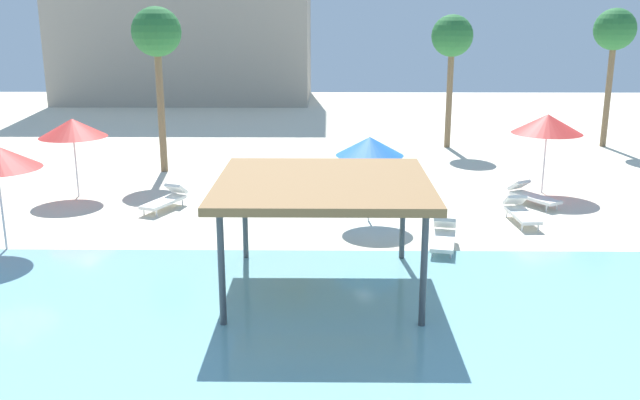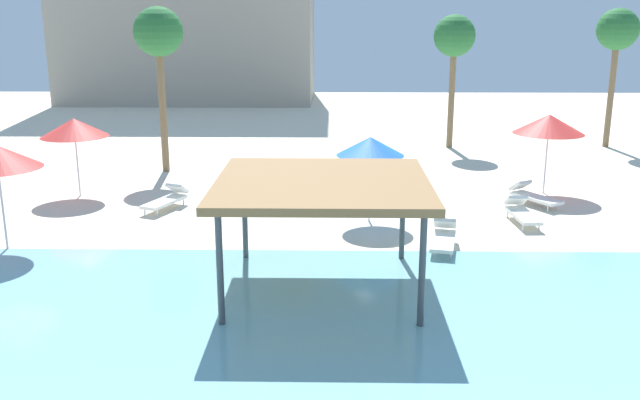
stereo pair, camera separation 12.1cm
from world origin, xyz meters
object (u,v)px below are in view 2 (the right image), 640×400
Objects in this scene: beach_umbrella_red_3 at (74,128)px; palm_tree_1 at (159,36)px; shade_pavilion at (322,186)px; palm_tree_2 at (617,33)px; palm_tree_0 at (454,39)px; lounge_chair_3 at (522,212)px; beach_umbrella_red_1 at (549,124)px; beach_umbrella_blue_4 at (370,146)px; lounge_chair_1 at (533,195)px; lounge_chair_4 at (444,237)px; lounge_chair_2 at (167,199)px.

palm_tree_1 is (2.10, 3.96, 2.92)m from beach_umbrella_red_3.
shade_pavilion is 0.74× the size of palm_tree_2.
beach_umbrella_red_3 is at bearing -147.03° from palm_tree_0.
shade_pavilion is at bearing -44.21° from beach_umbrella_red_3.
beach_umbrella_red_3 is at bearing -105.25° from lounge_chair_3.
lounge_chair_3 is (-1.73, -3.63, -2.12)m from beach_umbrella_red_1.
beach_umbrella_blue_4 is 1.35× the size of lounge_chair_3.
palm_tree_0 is (14.32, 9.29, 2.62)m from beach_umbrella_red_3.
palm_tree_1 reaches higher than beach_umbrella_red_1.
beach_umbrella_blue_4 reaches higher than lounge_chair_1.
beach_umbrella_blue_4 is at bearing -133.56° from palm_tree_2.
lounge_chair_1 is at bearing -83.77° from palm_tree_0.
lounge_chair_1 is 11.29m from palm_tree_0.
beach_umbrella_red_1 is 7.87m from lounge_chair_4.
lounge_chair_2 is 16.09m from palm_tree_0.
lounge_chair_1 is 0.98× the size of lounge_chair_2.
lounge_chair_4 is 0.31× the size of palm_tree_2.
palm_tree_0 is at bearing 157.16° from lounge_chair_2.
palm_tree_0 reaches higher than lounge_chair_1.
lounge_chair_2 is at bearing 127.32° from shade_pavilion.
lounge_chair_4 is (11.80, -5.44, -2.06)m from beach_umbrella_red_3.
lounge_chair_3 is (14.55, -2.95, -2.06)m from beach_umbrella_red_3.
beach_umbrella_red_1 is 1.41× the size of lounge_chair_4.
lounge_chair_4 is at bearing -99.70° from palm_tree_0.
lounge_chair_2 is 0.32× the size of palm_tree_0.
palm_tree_1 is (-1.33, 5.55, 4.98)m from lounge_chair_2.
palm_tree_1 is at bearing -164.00° from palm_tree_2.
lounge_chair_4 is at bearing -44.09° from palm_tree_1.
lounge_chair_2 is (3.43, -1.60, -2.06)m from beach_umbrella_red_3.
shade_pavilion is at bearing -36.28° from lounge_chair_4.
beach_umbrella_red_3 reaches higher than lounge_chair_2.
beach_umbrella_red_1 is 1.07× the size of beach_umbrella_blue_4.
palm_tree_0 reaches higher than lounge_chair_4.
beach_umbrella_blue_4 is 13.22m from palm_tree_0.
beach_umbrella_red_3 is 1.04× the size of beach_umbrella_blue_4.
beach_umbrella_blue_4 is 0.41× the size of palm_tree_2.
lounge_chair_4 is at bearing 87.48° from lounge_chair_2.
shade_pavilion is 1.75× the size of beach_umbrella_red_3.
palm_tree_2 is (13.22, 17.94, 2.83)m from shade_pavilion.
shade_pavilion reaches higher than lounge_chair_3.
palm_tree_2 is at bearing 58.25° from beach_umbrella_red_1.
palm_tree_1 is at bearing 166.97° from beach_umbrella_red_1.
palm_tree_2 is at bearing 46.44° from beach_umbrella_blue_4.
palm_tree_0 is at bearing 102.75° from beach_umbrella_red_1.
palm_tree_2 reaches higher than lounge_chair_4.
beach_umbrella_red_3 is 5.34m from palm_tree_1.
palm_tree_0 is (-1.11, 10.21, 4.68)m from lounge_chair_1.
palm_tree_1 is (-12.44, 6.91, 4.98)m from lounge_chair_3.
lounge_chair_2 is (-6.49, 1.28, -1.99)m from beach_umbrella_blue_4.
palm_tree_1 is (-6.47, 12.30, 2.86)m from shade_pavilion.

